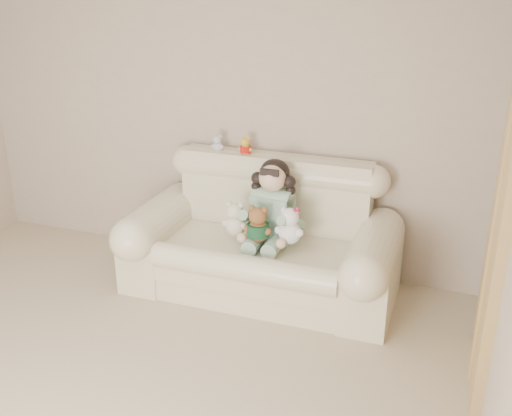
{
  "coord_description": "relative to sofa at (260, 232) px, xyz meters",
  "views": [
    {
      "loc": [
        1.97,
        -2.0,
        2.4
      ],
      "look_at": [
        0.57,
        1.9,
        0.75
      ],
      "focal_mm": 42.05,
      "sensor_mm": 36.0,
      "label": 1
    }
  ],
  "objects": [
    {
      "name": "white_cat",
      "position": [
        0.26,
        -0.09,
        0.16
      ],
      "size": [
        0.23,
        0.18,
        0.35
      ],
      "primitive_type": null,
      "rotation": [
        0.0,
        0.0,
        0.04
      ],
      "color": "white",
      "rests_on": "sofa"
    },
    {
      "name": "door_panel",
      "position": [
        1.65,
        -0.6,
        0.54
      ],
      "size": [
        0.06,
        0.9,
        2.1
      ],
      "primitive_type": "cube",
      "color": "#AC8549",
      "rests_on": "floor"
    },
    {
      "name": "brown_teddy",
      "position": [
        0.03,
        -0.14,
        0.15
      ],
      "size": [
        0.24,
        0.2,
        0.34
      ],
      "primitive_type": null,
      "rotation": [
        0.0,
        0.0,
        0.18
      ],
      "color": "brown",
      "rests_on": "sofa"
    },
    {
      "name": "seated_child",
      "position": [
        0.07,
        0.08,
        0.24
      ],
      "size": [
        0.46,
        0.53,
        0.66
      ],
      "primitive_type": null,
      "rotation": [
        0.0,
        0.0,
        -0.13
      ],
      "color": "#287348",
      "rests_on": "sofa"
    },
    {
      "name": "grey_mini_plush",
      "position": [
        -0.49,
        0.35,
        0.58
      ],
      "size": [
        0.13,
        0.11,
        0.17
      ],
      "primitive_type": null,
      "rotation": [
        0.0,
        0.0,
        -0.23
      ],
      "color": "silver",
      "rests_on": "sofa"
    },
    {
      "name": "cream_teddy",
      "position": [
        -0.17,
        -0.09,
        0.15
      ],
      "size": [
        0.22,
        0.17,
        0.32
      ],
      "primitive_type": null,
      "rotation": [
        0.0,
        0.0,
        0.05
      ],
      "color": "beige",
      "rests_on": "sofa"
    },
    {
      "name": "wall_back",
      "position": [
        -0.57,
        0.5,
        0.78
      ],
      "size": [
        4.5,
        0.0,
        4.5
      ],
      "primitive_type": "plane",
      "rotation": [
        1.57,
        0.0,
        0.0
      ],
      "color": "tan",
      "rests_on": "ground"
    },
    {
      "name": "yellow_mini_bear",
      "position": [
        -0.25,
        0.34,
        0.58
      ],
      "size": [
        0.14,
        0.12,
        0.18
      ],
      "primitive_type": null,
      "rotation": [
        0.0,
        0.0,
        -0.36
      ],
      "color": "gold",
      "rests_on": "sofa"
    },
    {
      "name": "sofa",
      "position": [
        0.0,
        0.0,
        0.0
      ],
      "size": [
        2.1,
        0.95,
        1.03
      ],
      "primitive_type": null,
      "color": "beige",
      "rests_on": "floor"
    }
  ]
}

